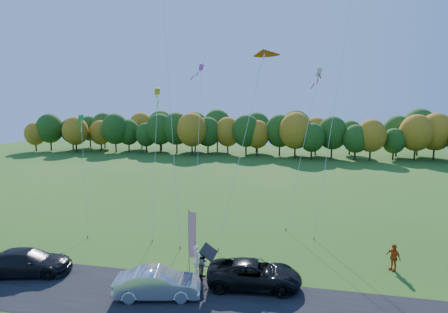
% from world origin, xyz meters
% --- Properties ---
extents(ground, '(160.00, 160.00, 0.00)m').
position_xyz_m(ground, '(0.00, 0.00, 0.00)').
color(ground, '#265516').
extents(asphalt_strip, '(90.00, 6.00, 0.01)m').
position_xyz_m(asphalt_strip, '(0.00, -4.00, 0.01)').
color(asphalt_strip, black).
rests_on(asphalt_strip, ground).
extents(tree_line, '(116.00, 12.00, 10.00)m').
position_xyz_m(tree_line, '(0.00, 55.00, 0.00)').
color(tree_line, '#1E4711').
rests_on(tree_line, ground).
extents(black_suv, '(6.02, 3.19, 1.61)m').
position_xyz_m(black_suv, '(3.45, -1.52, 0.81)').
color(black_suv, black).
rests_on(black_suv, ground).
extents(silver_sedan, '(5.27, 2.82, 1.65)m').
position_xyz_m(silver_sedan, '(-1.95, -3.84, 0.83)').
color(silver_sedan, silver).
rests_on(silver_sedan, ground).
extents(dark_truck_a, '(6.03, 3.64, 1.64)m').
position_xyz_m(dark_truck_a, '(-11.58, -2.90, 0.82)').
color(dark_truck_a, black).
rests_on(dark_truck_a, ground).
extents(person_tailgate_a, '(0.49, 0.70, 1.83)m').
position_xyz_m(person_tailgate_a, '(-0.58, -0.34, 0.91)').
color(person_tailgate_a, white).
rests_on(person_tailgate_a, ground).
extents(person_tailgate_b, '(0.75, 0.93, 1.84)m').
position_xyz_m(person_tailgate_b, '(0.11, -1.09, 0.92)').
color(person_tailgate_b, gray).
rests_on(person_tailgate_b, ground).
extents(person_east, '(1.00, 1.15, 1.86)m').
position_xyz_m(person_east, '(12.48, 2.54, 0.93)').
color(person_east, '#C34912').
rests_on(person_east, ground).
extents(feather_flag, '(0.56, 0.17, 4.27)m').
position_xyz_m(feather_flag, '(-0.93, -0.32, 2.62)').
color(feather_flag, '#999999').
rests_on(feather_flag, ground).
extents(kite_delta_blue, '(6.26, 10.01, 32.08)m').
position_xyz_m(kite_delta_blue, '(-5.38, 7.61, 15.60)').
color(kite_delta_blue, '#4C3F33').
rests_on(kite_delta_blue, ground).
extents(kite_parafoil_orange, '(6.26, 11.97, 28.26)m').
position_xyz_m(kite_parafoil_orange, '(9.56, 12.81, 13.92)').
color(kite_parafoil_orange, '#4C3F33').
rests_on(kite_parafoil_orange, ground).
extents(kite_delta_red, '(3.97, 10.00, 17.64)m').
position_xyz_m(kite_delta_red, '(1.43, 8.01, 8.52)').
color(kite_delta_red, '#4C3F33').
rests_on(kite_delta_red, ground).
extents(kite_diamond_yellow, '(1.90, 5.80, 13.08)m').
position_xyz_m(kite_diamond_yellow, '(-6.32, 6.59, 6.41)').
color(kite_diamond_yellow, '#4C3F33').
rests_on(kite_diamond_yellow, ground).
extents(kite_diamond_green, '(3.46, 4.92, 10.59)m').
position_xyz_m(kite_diamond_green, '(-12.79, 5.80, 5.11)').
color(kite_diamond_green, '#4C3F33').
rests_on(kite_diamond_green, ground).
extents(kite_diamond_white, '(3.54, 7.12, 15.34)m').
position_xyz_m(kite_diamond_white, '(6.49, 12.07, 7.37)').
color(kite_diamond_white, '#4C3F33').
rests_on(kite_diamond_white, ground).
extents(kite_diamond_pink, '(1.93, 8.08, 15.96)m').
position_xyz_m(kite_diamond_pink, '(-3.80, 11.80, 7.80)').
color(kite_diamond_pink, '#4C3F33').
rests_on(kite_diamond_pink, ground).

